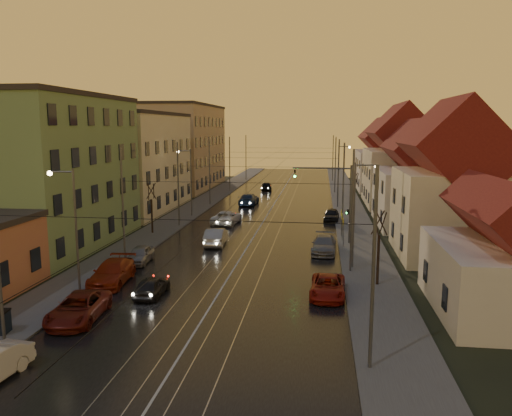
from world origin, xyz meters
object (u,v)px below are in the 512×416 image
at_px(street_lamp_0, 71,218).
at_px(parked_right_0, 328,287).
at_px(driving_car_0, 152,286).
at_px(parked_right_2, 331,215).
at_px(parked_right_1, 324,245).
at_px(street_lamp_3, 340,167).
at_px(parked_left_1, 78,308).
at_px(driving_car_2, 227,217).
at_px(parked_left_3, 140,255).
at_px(street_lamp_2, 188,176).
at_px(driving_car_3, 249,199).
at_px(driving_car_1, 216,236).
at_px(street_lamp_1, 358,205).
at_px(parked_left_2, 112,273).
at_px(driving_car_4, 266,186).
at_px(traffic_light_mast, 339,194).

relative_size(street_lamp_0, parked_right_0, 1.73).
relative_size(driving_car_0, parked_right_2, 0.90).
height_order(parked_right_0, parked_right_1, parked_right_1).
distance_m(street_lamp_3, parked_left_1, 50.91).
bearing_deg(parked_right_2, driving_car_2, -159.70).
relative_size(parked_left_3, parked_right_1, 0.79).
relative_size(street_lamp_2, driving_car_3, 1.47).
bearing_deg(street_lamp_3, parked_right_0, -92.98).
bearing_deg(driving_car_1, driving_car_0, 81.81).
xyz_separation_m(street_lamp_1, parked_left_1, (-15.85, -12.20, -4.18)).
xyz_separation_m(driving_car_1, parked_left_2, (-4.64, -12.01, -0.01)).
height_order(driving_car_4, parked_left_3, driving_car_4).
bearing_deg(driving_car_2, driving_car_1, 100.75).
distance_m(parked_left_2, parked_left_3, 5.29).
bearing_deg(driving_car_2, driving_car_3, -86.25).
distance_m(street_lamp_1, parked_left_3, 17.24).
xyz_separation_m(street_lamp_3, driving_car_0, (-13.21, -43.76, -4.26)).
height_order(driving_car_0, parked_left_1, parked_left_1).
bearing_deg(driving_car_3, parked_right_1, 113.72).
height_order(street_lamp_3, driving_car_3, street_lamp_3).
height_order(street_lamp_1, parked_right_1, street_lamp_1).
bearing_deg(parked_right_2, driving_car_4, 115.36).
height_order(street_lamp_0, parked_left_2, street_lamp_0).
distance_m(street_lamp_3, traffic_light_mast, 28.03).
height_order(parked_left_1, parked_left_2, parked_left_2).
xyz_separation_m(street_lamp_3, parked_left_1, (-15.85, -48.20, -4.18)).
bearing_deg(driving_car_0, parked_left_3, -63.57).
xyz_separation_m(street_lamp_1, driving_car_0, (-13.21, -7.76, -4.26)).
distance_m(street_lamp_2, driving_car_2, 7.73).
bearing_deg(driving_car_1, street_lamp_1, 148.98).
bearing_deg(street_lamp_2, traffic_light_mast, -35.07).
bearing_deg(parked_left_3, street_lamp_1, -1.69).
height_order(driving_car_0, driving_car_1, driving_car_1).
relative_size(parked_left_1, parked_left_3, 1.32).
height_order(street_lamp_2, parked_right_1, street_lamp_2).
bearing_deg(parked_right_1, street_lamp_0, -138.40).
height_order(driving_car_0, parked_right_2, parked_right_2).
bearing_deg(street_lamp_0, street_lamp_2, 90.00).
bearing_deg(parked_left_3, parked_right_0, -25.87).
relative_size(driving_car_1, parked_left_2, 0.90).
distance_m(driving_car_2, parked_left_1, 28.50).
bearing_deg(driving_car_1, parked_left_1, 74.90).
height_order(street_lamp_0, parked_right_2, street_lamp_0).
bearing_deg(driving_car_2, parked_right_1, 138.17).
bearing_deg(parked_left_1, street_lamp_0, 114.47).
xyz_separation_m(street_lamp_2, parked_right_2, (16.70, -0.51, -4.19)).
relative_size(street_lamp_2, driving_car_4, 1.86).
height_order(driving_car_4, parked_left_2, parked_left_2).
distance_m(driving_car_2, parked_left_2, 22.20).
xyz_separation_m(driving_car_3, driving_car_4, (0.67, 16.00, -0.06)).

